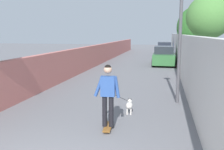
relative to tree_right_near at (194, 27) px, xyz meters
The scene contains 11 objects.
ground_plane 7.44m from the tree_right_near, 137.54° to the left, with size 80.00×80.00×0.00m, color slate.
wall_left 10.75m from the tree_right_near, 131.76° to the left, with size 48.00×0.30×1.65m, color #CC726B.
fence_right 7.35m from the tree_right_near, 169.38° to the left, with size 48.00×0.30×2.50m, color silver.
tree_right_near is the anchor object (origin of this frame).
tree_right_mid 6.02m from the tree_right_near, behind, with size 2.74×2.74×4.94m.
lamp_post 13.29m from the tree_right_near, behind, with size 0.36×0.36×4.30m.
skateboard 17.02m from the tree_right_near, 166.75° to the left, with size 0.81×0.27×0.08m.
person_skateboarder 16.87m from the tree_right_near, 166.75° to the left, with size 0.25×0.71×1.70m.
dog 15.45m from the tree_right_near, 166.81° to the left, with size 1.83×0.51×1.06m.
car_near 3.76m from the tree_right_near, 122.67° to the left, with size 4.03×1.80×1.54m.
car_far 8.73m from the tree_right_near, 17.03° to the left, with size 3.97×1.80×1.54m.
Camera 1 is at (-3.74, -2.20, 2.61)m, focal length 40.59 mm.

